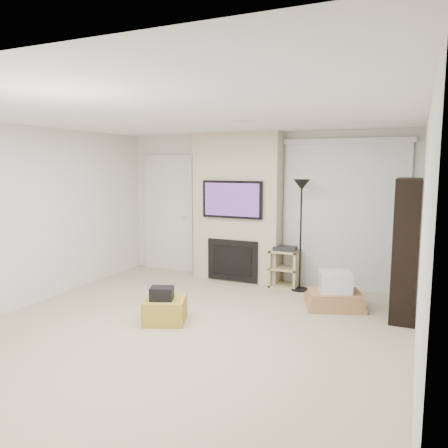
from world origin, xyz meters
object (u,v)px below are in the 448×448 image
at_px(box_stack, 335,294).
at_px(bookshelf, 406,249).
at_px(ottoman, 165,310).
at_px(floor_lamp, 301,203).
at_px(av_stand, 285,266).

height_order(box_stack, bookshelf, bookshelf).
relative_size(ottoman, bookshelf, 0.28).
bearing_deg(ottoman, floor_lamp, 59.92).
xyz_separation_m(box_stack, bookshelf, (0.87, -0.01, 0.71)).
height_order(floor_lamp, bookshelf, bookshelf).
relative_size(ottoman, av_stand, 0.76).
distance_m(ottoman, bookshelf, 3.16).
height_order(av_stand, box_stack, av_stand).
bearing_deg(floor_lamp, av_stand, 156.91).
xyz_separation_m(ottoman, box_stack, (1.86, 1.42, 0.04)).
xyz_separation_m(ottoman, bookshelf, (2.73, 1.40, 0.75)).
height_order(ottoman, bookshelf, bookshelf).
relative_size(ottoman, box_stack, 0.55).
relative_size(ottoman, floor_lamp, 0.29).
height_order(av_stand, bookshelf, bookshelf).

